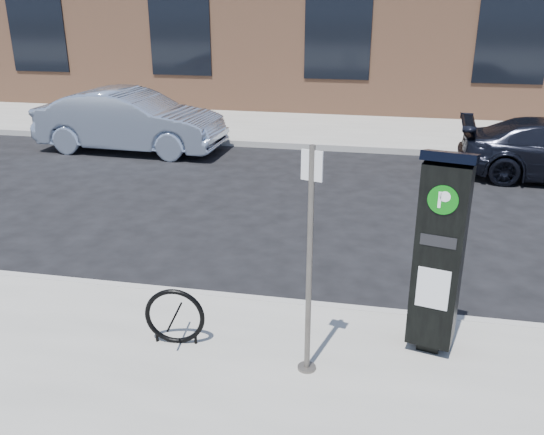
% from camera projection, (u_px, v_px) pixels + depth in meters
% --- Properties ---
extents(ground, '(120.00, 120.00, 0.00)m').
position_uv_depth(ground, '(244.00, 306.00, 7.28)').
color(ground, black).
rests_on(ground, ground).
extents(sidewalk_far, '(60.00, 12.00, 0.15)m').
position_uv_depth(sidewalk_far, '(340.00, 106.00, 20.06)').
color(sidewalk_far, gray).
rests_on(sidewalk_far, ground).
extents(curb_near, '(60.00, 0.12, 0.16)m').
position_uv_depth(curb_near, '(243.00, 302.00, 7.23)').
color(curb_near, '#9E9B93').
rests_on(curb_near, ground).
extents(curb_far, '(60.00, 0.12, 0.16)m').
position_uv_depth(curb_far, '(320.00, 147.00, 14.59)').
color(curb_far, '#9E9B93').
rests_on(curb_far, ground).
extents(parking_kiosk, '(0.59, 0.55, 2.19)m').
position_uv_depth(parking_kiosk, '(440.00, 251.00, 5.77)').
color(parking_kiosk, black).
rests_on(parking_kiosk, sidewalk_near).
extents(sign_pole, '(0.20, 0.19, 2.31)m').
position_uv_depth(sign_pole, '(309.00, 266.00, 5.40)').
color(sign_pole, '#4C4943').
rests_on(sign_pole, sidewalk_near).
extents(bike_rack, '(0.66, 0.12, 0.65)m').
position_uv_depth(bike_rack, '(175.00, 317.00, 6.14)').
color(bike_rack, black).
rests_on(bike_rack, sidewalk_near).
extents(car_silver, '(4.69, 1.80, 1.53)m').
position_uv_depth(car_silver, '(130.00, 121.00, 14.30)').
color(car_silver, '#94A4BD').
rests_on(car_silver, ground).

